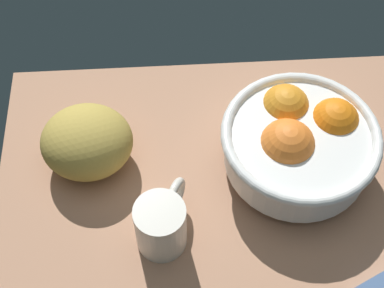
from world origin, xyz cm
name	(u,v)px	position (x,y,z in cm)	size (l,w,h in cm)	color
ground_plane	(221,207)	(0.00, 0.00, -1.50)	(66.43, 54.21, 3.00)	tan
fruit_bowl	(299,141)	(-11.70, -6.36, 5.66)	(23.00, 23.00, 10.76)	white
bread_loaf	(87,142)	(19.28, -8.72, 4.76)	(13.63, 12.49, 9.51)	#B49843
mug	(162,224)	(8.66, 5.07, 4.34)	(7.41, 10.76, 8.68)	silver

